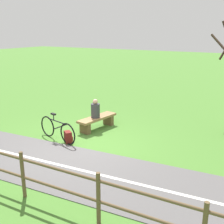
{
  "coord_description": "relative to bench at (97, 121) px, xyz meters",
  "views": [
    {
      "loc": [
        6.59,
        4.98,
        3.47
      ],
      "look_at": [
        -0.67,
        0.72,
        1.0
      ],
      "focal_mm": 44.96,
      "sensor_mm": 36.0,
      "label": 1
    }
  ],
  "objects": [
    {
      "name": "ground_plane",
      "position": [
        1.47,
        0.37,
        -0.31
      ],
      "size": [
        80.0,
        80.0,
        0.0
      ],
      "primitive_type": "plane",
      "color": "#477A2D"
    },
    {
      "name": "fence_roadside",
      "position": [
        4.39,
        1.96,
        0.31
      ],
      "size": [
        0.46,
        9.37,
        1.05
      ],
      "rotation": [
        0.0,
        0.0,
        1.61
      ],
      "color": "brown",
      "rests_on": "ground_plane"
    },
    {
      "name": "path_centre_line",
      "position": [
        2.63,
        4.37,
        -0.29
      ],
      "size": [
        2.81,
        31.89,
        0.0
      ],
      "primitive_type": "cube",
      "rotation": [
        0.0,
        0.0,
        0.08
      ],
      "color": "silver",
      "rests_on": "paved_path"
    },
    {
      "name": "backpack",
      "position": [
        1.58,
        -0.07,
        -0.13
      ],
      "size": [
        0.33,
        0.34,
        0.38
      ],
      "rotation": [
        0.0,
        0.0,
        0.97
      ],
      "color": "maroon",
      "rests_on": "ground_plane"
    },
    {
      "name": "bicycle",
      "position": [
        1.59,
        -0.5,
        0.06
      ],
      "size": [
        0.41,
        1.74,
        0.89
      ],
      "rotation": [
        0.0,
        0.0,
        1.36
      ],
      "color": "black",
      "rests_on": "ground_plane"
    },
    {
      "name": "person_seated",
      "position": [
        0.08,
        -0.01,
        0.43
      ],
      "size": [
        0.36,
        0.36,
        0.67
      ],
      "rotation": [
        0.0,
        0.0,
        -0.17
      ],
      "color": "#38383D",
      "rests_on": "bench"
    },
    {
      "name": "bench",
      "position": [
        0.0,
        0.0,
        0.0
      ],
      "size": [
        1.7,
        0.72,
        0.45
      ],
      "rotation": [
        0.0,
        0.0,
        -0.17
      ],
      "color": "#937047",
      "rests_on": "ground_plane"
    },
    {
      "name": "paved_path",
      "position": [
        2.63,
        4.37,
        -0.3
      ],
      "size": [
        5.5,
        36.08,
        0.02
      ],
      "primitive_type": "cube",
      "rotation": [
        0.0,
        0.0,
        0.08
      ],
      "color": "#565454",
      "rests_on": "ground_plane"
    }
  ]
}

